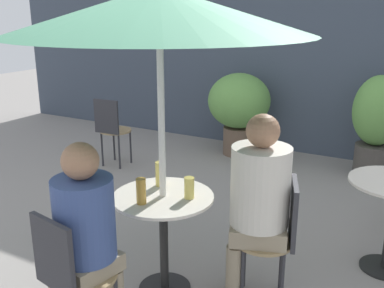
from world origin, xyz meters
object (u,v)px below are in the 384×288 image
object	(u,v)px
bistro_chair_1	(278,230)
beer_glass_2	(160,174)
seated_person_0	(87,228)
seated_person_1	(257,196)
beer_glass_0	(141,191)
beer_glass_1	(189,188)
bistro_chair_4	(111,126)
potted_plant_0	(239,105)
bistro_chair_0	(69,271)
umbrella	(159,11)
potted_plant_1	(377,121)
cafe_table_near	(163,220)

from	to	relation	value
bistro_chair_1	beer_glass_2	world-z (taller)	beer_glass_2
seated_person_0	seated_person_1	xyz separation A→B (m)	(0.70, 0.81, 0.03)
beer_glass_0	beer_glass_1	size ratio (longest dim) A/B	1.18
bistro_chair_4	beer_glass_2	xyz separation A→B (m)	(1.81, -1.71, 0.28)
bistro_chair_1	bistro_chair_4	distance (m)	3.09
seated_person_0	beer_glass_0	world-z (taller)	seated_person_0
potted_plant_0	beer_glass_1	bearing A→B (deg)	-72.84
bistro_chair_4	seated_person_0	size ratio (longest dim) A/B	0.70
seated_person_1	potted_plant_0	size ratio (longest dim) A/B	1.18
bistro_chair_0	potted_plant_0	distance (m)	3.88
seated_person_1	umbrella	bearing A→B (deg)	-90.00
seated_person_0	umbrella	xyz separation A→B (m)	(0.11, 0.61, 1.16)
beer_glass_1	bistro_chair_1	bearing A→B (deg)	20.54
seated_person_0	umbrella	size ratio (longest dim) A/B	0.61
potted_plant_0	umbrella	bearing A→B (deg)	-76.09
beer_glass_1	umbrella	distance (m)	1.11
bistro_chair_4	potted_plant_1	distance (m)	3.12
seated_person_0	cafe_table_near	bearing A→B (deg)	-90.00
seated_person_0	umbrella	world-z (taller)	umbrella
bistro_chair_4	umbrella	bearing A→B (deg)	132.59
beer_glass_1	umbrella	bearing A→B (deg)	-164.37
bistro_chair_0	beer_glass_0	xyz separation A→B (m)	(0.09, 0.58, 0.28)
beer_glass_1	beer_glass_2	world-z (taller)	beer_glass_2
umbrella	seated_person_0	bearing A→B (deg)	-100.61
bistro_chair_1	seated_person_1	world-z (taller)	seated_person_1
beer_glass_1	umbrella	world-z (taller)	umbrella
beer_glass_0	beer_glass_1	distance (m)	0.31
beer_glass_0	potted_plant_1	size ratio (longest dim) A/B	0.14
cafe_table_near	seated_person_1	bearing A→B (deg)	19.39
beer_glass_0	umbrella	world-z (taller)	umbrella
cafe_table_near	beer_glass_0	xyz separation A→B (m)	(-0.05, -0.17, 0.26)
potted_plant_1	beer_glass_2	bearing A→B (deg)	-109.88
beer_glass_2	bistro_chair_0	bearing A→B (deg)	-91.95
seated_person_1	bistro_chair_0	bearing A→B (deg)	-56.58
potted_plant_1	seated_person_0	bearing A→B (deg)	-106.12
seated_person_0	potted_plant_0	xyz separation A→B (m)	(-0.65, 3.68, -0.05)
beer_glass_1	potted_plant_1	xyz separation A→B (m)	(0.78, 3.02, -0.12)
bistro_chair_4	seated_person_1	bearing A→B (deg)	143.21
beer_glass_0	beer_glass_2	distance (m)	0.32
beer_glass_0	beer_glass_1	xyz separation A→B (m)	(0.22, 0.22, -0.01)
bistro_chair_0	potted_plant_1	world-z (taller)	potted_plant_1
bistro_chair_0	potted_plant_1	size ratio (longest dim) A/B	0.72
cafe_table_near	seated_person_0	bearing A→B (deg)	-100.61
bistro_chair_1	beer_glass_0	bearing A→B (deg)	-80.55
beer_glass_2	bistro_chair_1	bearing A→B (deg)	7.66
seated_person_0	seated_person_1	distance (m)	1.07
seated_person_0	beer_glass_2	xyz separation A→B (m)	(0.00, 0.75, 0.07)
potted_plant_1	umbrella	size ratio (longest dim) A/B	0.59
bistro_chair_1	cafe_table_near	bearing A→B (deg)	-90.00
bistro_chair_1	bistro_chair_0	bearing A→B (deg)	-60.00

